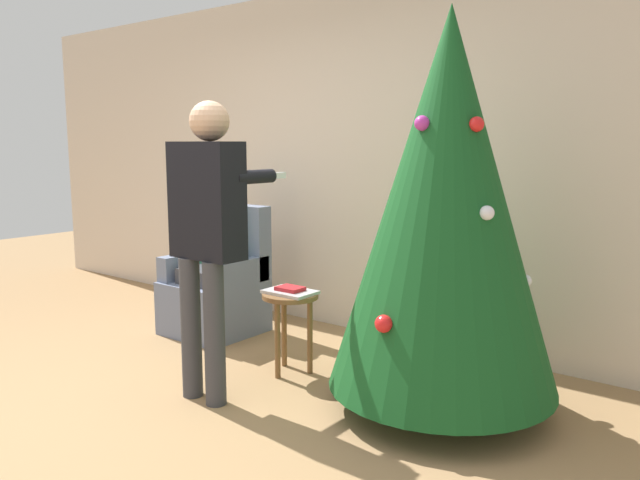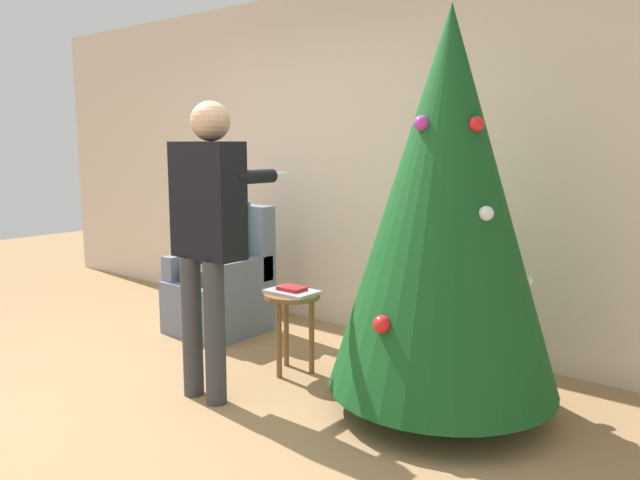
% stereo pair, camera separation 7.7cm
% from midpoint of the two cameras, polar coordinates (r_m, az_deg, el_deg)
% --- Properties ---
extents(ground_plane, '(14.00, 14.00, 0.00)m').
position_cam_midpoint_polar(ground_plane, '(3.74, -19.19, -15.20)').
color(ground_plane, '#99754C').
extents(wall_back, '(8.00, 0.06, 2.70)m').
position_cam_midpoint_polar(wall_back, '(4.99, 2.06, 7.17)').
color(wall_back, beige).
rests_on(wall_back, ground_plane).
extents(christmas_tree, '(1.26, 1.26, 2.21)m').
position_cam_midpoint_polar(christmas_tree, '(3.43, 10.80, 3.39)').
color(christmas_tree, brown).
rests_on(christmas_tree, ground_plane).
extents(armchair, '(0.65, 0.65, 1.01)m').
position_cam_midpoint_polar(armchair, '(5.06, -9.69, -4.41)').
color(armchair, slate).
rests_on(armchair, ground_plane).
extents(person_seated, '(0.36, 0.46, 1.24)m').
position_cam_midpoint_polar(person_seated, '(4.97, -10.04, -0.76)').
color(person_seated, '#38383D').
rests_on(person_seated, ground_plane).
extents(person_standing, '(0.46, 0.57, 1.73)m').
position_cam_midpoint_polar(person_standing, '(3.62, -10.89, 1.59)').
color(person_standing, '#38383D').
rests_on(person_standing, ground_plane).
extents(side_stool, '(0.37, 0.37, 0.53)m').
position_cam_midpoint_polar(side_stool, '(4.08, -3.27, -6.29)').
color(side_stool, brown).
rests_on(side_stool, ground_plane).
extents(laptop, '(0.32, 0.23, 0.02)m').
position_cam_midpoint_polar(laptop, '(4.05, -3.29, -4.76)').
color(laptop, silver).
rests_on(laptop, side_stool).
extents(book, '(0.17, 0.13, 0.02)m').
position_cam_midpoint_polar(book, '(4.05, -3.29, -4.46)').
color(book, '#B21E23').
rests_on(book, laptop).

